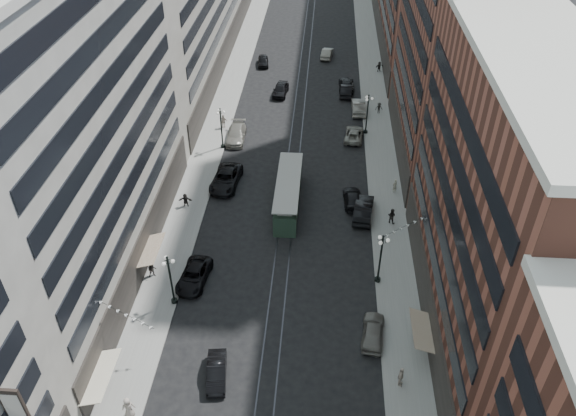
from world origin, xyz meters
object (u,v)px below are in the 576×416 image
(lamppost_se_far, at_px, (381,257))
(pedestrian_6, at_px, (224,121))
(car_extra_1, at_px, (346,90))
(car_extra_2, at_px, (358,107))
(lamppost_sw_mid, at_px, (221,127))
(car_13, at_px, (281,90))
(lamppost_sw_far, at_px, (171,278))
(car_extra_0, at_px, (353,198))
(car_11, at_px, (354,134))
(car_12, at_px, (346,85))
(car_7, at_px, (226,179))
(pedestrian_8, at_px, (395,186))
(car_9, at_px, (263,61))
(pedestrian_extra_1, at_px, (379,66))
(streetcar, at_px, (288,194))
(pedestrian_4, at_px, (401,377))
(car_14, at_px, (327,53))
(pedestrian_5, at_px, (185,200))
(pedestrian_1, at_px, (128,407))
(lamppost_se_mid, at_px, (367,113))
(pedestrian_7, at_px, (392,216))
(car_4, at_px, (373,331))
(car_8, at_px, (236,134))
(car_5, at_px, (217,372))
(car_2, at_px, (194,276))
(car_10, at_px, (363,209))
(pedestrian_9, at_px, (379,108))

(lamppost_se_far, xyz_separation_m, pedestrian_6, (-19.09, 28.11, -2.01))
(car_extra_1, distance_m, car_extra_2, 5.74)
(lamppost_sw_mid, height_order, car_13, lamppost_sw_mid)
(lamppost_sw_far, bearing_deg, car_extra_0, 44.81)
(car_11, xyz_separation_m, car_12, (-0.81, 14.90, 0.11))
(car_7, bearing_deg, pedestrian_8, 4.63)
(car_9, xyz_separation_m, pedestrian_extra_1, (18.99, -1.51, 0.25))
(streetcar, distance_m, car_12, 30.74)
(pedestrian_4, xyz_separation_m, pedestrian_extra_1, (1.94, 59.54, -0.12))
(car_14, xyz_separation_m, pedestrian_5, (-14.93, -43.39, 0.17))
(car_11, xyz_separation_m, car_14, (-3.91, 27.16, 0.08))
(lamppost_sw_mid, bearing_deg, car_9, 84.87)
(car_9, bearing_deg, pedestrian_1, -99.07)
(pedestrian_extra_1, bearing_deg, pedestrian_8, -119.82)
(lamppost_se_mid, xyz_separation_m, pedestrian_7, (1.92, -19.09, -2.06))
(lamppost_sw_mid, distance_m, pedestrian_7, 24.81)
(pedestrian_5, height_order, car_extra_0, pedestrian_5)
(car_4, xyz_separation_m, car_8, (-16.17, 31.93, 0.05))
(car_5, bearing_deg, pedestrian_7, 46.12)
(lamppost_se_mid, relative_size, pedestrian_7, 3.11)
(car_8, xyz_separation_m, pedestrian_extra_1, (19.96, 23.00, 0.14))
(lamppost_se_far, xyz_separation_m, car_2, (-17.16, -1.14, -2.36))
(lamppost_se_mid, height_order, car_14, lamppost_se_mid)
(lamppost_sw_mid, distance_m, car_8, 3.48)
(car_10, height_order, car_12, car_10)
(car_7, bearing_deg, pedestrian_7, -12.49)
(car_9, height_order, car_extra_2, car_extra_2)
(pedestrian_4, distance_m, pedestrian_8, 26.03)
(streetcar, relative_size, car_12, 2.11)
(pedestrian_1, relative_size, pedestrian_extra_1, 1.18)
(car_4, xyz_separation_m, car_10, (-0.18, 16.73, 0.11))
(pedestrian_8, relative_size, car_extra_2, 0.32)
(car_11, distance_m, pedestrian_5, 24.87)
(lamppost_sw_mid, bearing_deg, pedestrian_4, -60.46)
(lamppost_sw_mid, xyz_separation_m, car_5, (5.16, -34.60, -2.41))
(car_extra_0, height_order, pedestrian_extra_1, pedestrian_extra_1)
(pedestrian_7, xyz_separation_m, car_extra_0, (-4.01, 3.29, -0.34))
(lamppost_se_mid, bearing_deg, pedestrian_6, 179.68)
(pedestrian_1, distance_m, car_extra_1, 57.46)
(pedestrian_9, xyz_separation_m, car_extra_0, (-4.17, -21.57, -0.23))
(streetcar, bearing_deg, car_extra_0, 5.88)
(streetcar, distance_m, pedestrian_9, 25.00)
(lamppost_sw_far, bearing_deg, car_8, 87.19)
(lamppost_se_far, xyz_separation_m, pedestrian_4, (1.05, -11.33, -2.00))
(car_12, height_order, car_extra_2, car_extra_2)
(lamppost_se_mid, relative_size, pedestrian_4, 2.93)
(lamppost_sw_far, bearing_deg, car_5, -55.80)
(car_extra_2, bearing_deg, car_10, 88.23)
(pedestrian_1, height_order, car_10, pedestrian_1)
(streetcar, relative_size, car_10, 2.15)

